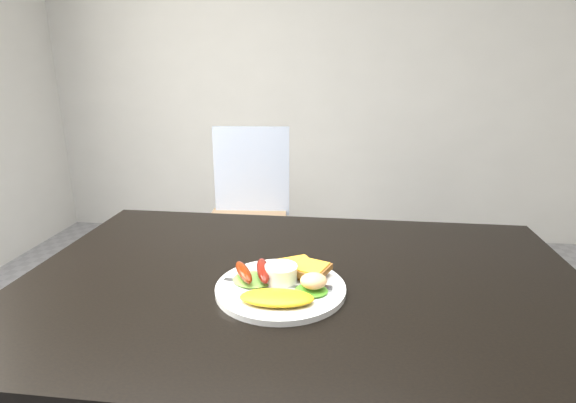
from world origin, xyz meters
TOP-DOWN VIEW (x-y plane):
  - room_back_panel at (0.00, 2.25)m, footprint 4.00×0.04m
  - dining_table at (0.00, 0.00)m, footprint 1.20×0.80m
  - dining_chair at (-0.37, 1.12)m, footprint 0.41×0.41m
  - person at (-0.16, 0.59)m, footprint 0.70×0.56m
  - plate at (-0.04, -0.06)m, footprint 0.26×0.26m
  - lettuce_left at (-0.09, -0.05)m, footprint 0.10×0.09m
  - lettuce_right at (0.03, -0.08)m, footprint 0.07×0.07m
  - omelette at (-0.03, -0.13)m, footprint 0.14×0.07m
  - sausage_a at (-0.11, -0.05)m, footprint 0.07×0.10m
  - sausage_b at (-0.08, -0.04)m, footprint 0.05×0.11m
  - ramekin at (-0.04, -0.05)m, footprint 0.09×0.09m
  - toast_a at (-0.01, 0.01)m, footprint 0.12×0.12m
  - toast_b at (0.02, -0.02)m, footprint 0.09×0.09m
  - potato_salad at (0.03, -0.08)m, footprint 0.07×0.06m
  - fork at (-0.07, -0.07)m, footprint 0.17×0.03m

SIDE VIEW (x-z plane):
  - dining_chair at x=-0.37m, z-range 0.43..0.47m
  - dining_table at x=0.00m, z-range 0.71..0.75m
  - plate at x=-0.04m, z-range 0.75..0.76m
  - fork at x=-0.07m, z-range 0.76..0.77m
  - lettuce_right at x=0.03m, z-range 0.76..0.77m
  - lettuce_left at x=-0.09m, z-range 0.76..0.77m
  - toast_a at x=-0.01m, z-range 0.76..0.78m
  - omelette at x=-0.03m, z-range 0.76..0.78m
  - ramekin at x=-0.04m, z-range 0.76..0.80m
  - toast_b at x=0.02m, z-range 0.78..0.79m
  - sausage_a at x=-0.11m, z-range 0.77..0.79m
  - sausage_b at x=-0.08m, z-range 0.77..0.80m
  - potato_salad at x=0.03m, z-range 0.77..0.80m
  - person at x=-0.16m, z-range 0.00..1.69m
  - room_back_panel at x=0.00m, z-range 0.00..2.70m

